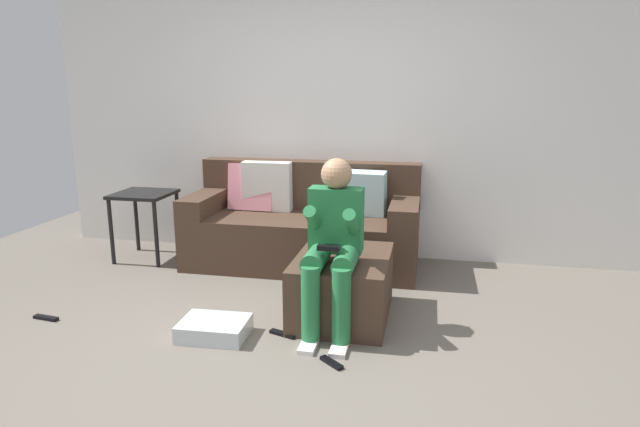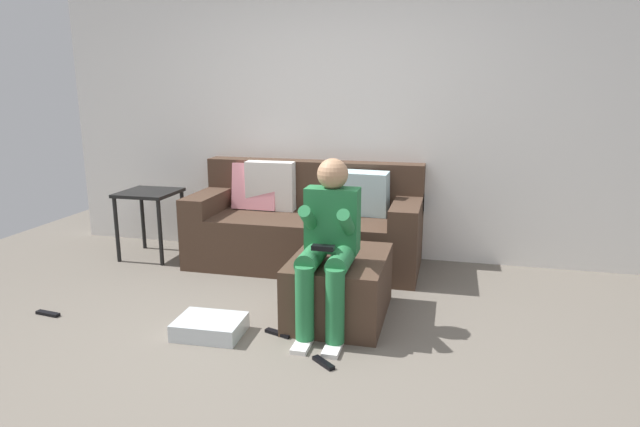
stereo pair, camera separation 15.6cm
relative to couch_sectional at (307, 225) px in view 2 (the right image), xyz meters
The scene contains 10 objects.
ground_plane 1.84m from the couch_sectional, 82.74° to the right, with size 7.13×7.13×0.00m, color #6B6359.
wall_back 0.99m from the couch_sectional, 60.75° to the left, with size 5.49×0.10×2.47m, color white.
couch_sectional is the anchor object (origin of this frame).
ottoman 1.21m from the couch_sectional, 63.89° to the right, with size 0.63×0.83×0.44m, color #473326.
person_seated 1.42m from the couch_sectional, 69.14° to the right, with size 0.35×0.62×1.12m.
storage_bin 1.61m from the couch_sectional, 98.25° to the right, with size 0.43×0.32×0.11m, color silver.
side_table 1.49m from the couch_sectional, behind, with size 0.50×0.49×0.63m.
remote_near_ottoman 1.89m from the couch_sectional, 71.93° to the right, with size 0.17×0.04×0.02m, color black.
remote_by_storage_bin 1.52m from the couch_sectional, 82.17° to the right, with size 0.19×0.04×0.02m, color black.
remote_under_side_table 2.17m from the couch_sectional, 133.43° to the right, with size 0.19×0.04×0.02m, color black.
Camera 2 is at (1.01, -2.76, 1.58)m, focal length 30.46 mm.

